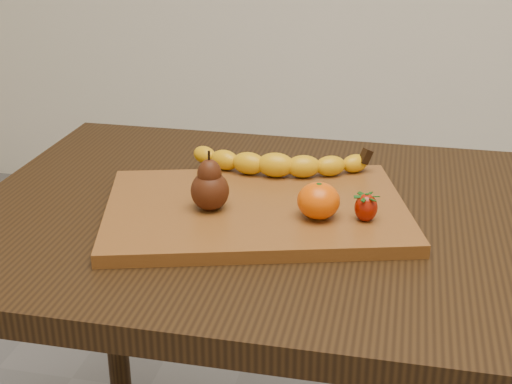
% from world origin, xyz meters
% --- Properties ---
extents(table, '(1.00, 0.70, 0.76)m').
position_xyz_m(table, '(0.00, 0.00, 0.66)').
color(table, black).
rests_on(table, ground).
extents(cutting_board, '(0.51, 0.41, 0.02)m').
position_xyz_m(cutting_board, '(-0.05, -0.03, 0.77)').
color(cutting_board, brown).
rests_on(cutting_board, table).
extents(banana, '(0.26, 0.08, 0.04)m').
position_xyz_m(banana, '(-0.04, 0.09, 0.80)').
color(banana, '#EBAB0B').
rests_on(banana, cutting_board).
extents(pear, '(0.07, 0.07, 0.09)m').
position_xyz_m(pear, '(-0.11, -0.06, 0.82)').
color(pear, '#401A0A').
rests_on(pear, cutting_board).
extents(mandarin, '(0.08, 0.08, 0.05)m').
position_xyz_m(mandarin, '(0.05, -0.05, 0.81)').
color(mandarin, '#E05002').
rests_on(mandarin, cutting_board).
extents(strawberry, '(0.04, 0.04, 0.04)m').
position_xyz_m(strawberry, '(0.12, -0.05, 0.80)').
color(strawberry, '#931304').
rests_on(strawberry, cutting_board).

